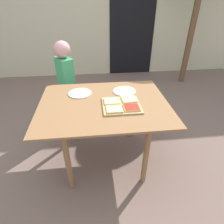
{
  "coord_description": "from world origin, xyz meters",
  "views": [
    {
      "loc": [
        -0.09,
        -1.48,
        1.54
      ],
      "look_at": [
        0.08,
        0.0,
        0.58
      ],
      "focal_mm": 30.15,
      "sensor_mm": 36.0,
      "label": 1
    }
  ],
  "objects_px": {
    "plate_white_left": "(80,93)",
    "pizza_slice_far_right": "(129,99)",
    "pizza_slice_near_left": "(114,109)",
    "pizza_slice_far_left": "(112,101)",
    "dining_table": "(104,112)",
    "cutting_board": "(121,105)",
    "pizza_slice_near_right": "(132,108)",
    "plate_white_right": "(124,91)",
    "child_left": "(66,78)"
  },
  "relations": [
    {
      "from": "pizza_slice_near_right",
      "to": "plate_white_right",
      "type": "height_order",
      "value": "pizza_slice_near_right"
    },
    {
      "from": "pizza_slice_far_right",
      "to": "child_left",
      "type": "distance_m",
      "value": 0.97
    },
    {
      "from": "cutting_board",
      "to": "child_left",
      "type": "distance_m",
      "value": 0.98
    },
    {
      "from": "pizza_slice_near_left",
      "to": "child_left",
      "type": "bearing_deg",
      "value": 119.19
    },
    {
      "from": "pizza_slice_near_left",
      "to": "plate_white_left",
      "type": "bearing_deg",
      "value": 129.66
    },
    {
      "from": "pizza_slice_far_right",
      "to": "pizza_slice_near_right",
      "type": "distance_m",
      "value": 0.15
    },
    {
      "from": "dining_table",
      "to": "child_left",
      "type": "relative_size",
      "value": 1.07
    },
    {
      "from": "dining_table",
      "to": "cutting_board",
      "type": "height_order",
      "value": "cutting_board"
    },
    {
      "from": "dining_table",
      "to": "child_left",
      "type": "distance_m",
      "value": 0.84
    },
    {
      "from": "pizza_slice_far_right",
      "to": "child_left",
      "type": "relative_size",
      "value": 0.13
    },
    {
      "from": "dining_table",
      "to": "pizza_slice_far_right",
      "type": "distance_m",
      "value": 0.26
    },
    {
      "from": "dining_table",
      "to": "plate_white_left",
      "type": "distance_m",
      "value": 0.32
    },
    {
      "from": "pizza_slice_near_left",
      "to": "plate_white_right",
      "type": "bearing_deg",
      "value": 67.83
    },
    {
      "from": "pizza_slice_near_right",
      "to": "child_left",
      "type": "xyz_separation_m",
      "value": [
        -0.64,
        0.87,
        -0.07
      ]
    },
    {
      "from": "pizza_slice_far_left",
      "to": "pizza_slice_near_left",
      "type": "height_order",
      "value": "same"
    },
    {
      "from": "dining_table",
      "to": "pizza_slice_near_left",
      "type": "xyz_separation_m",
      "value": [
        0.08,
        -0.15,
        0.12
      ]
    },
    {
      "from": "pizza_slice_far_left",
      "to": "plate_white_left",
      "type": "xyz_separation_m",
      "value": [
        -0.29,
        0.22,
        -0.02
      ]
    },
    {
      "from": "plate_white_left",
      "to": "pizza_slice_near_right",
      "type": "bearing_deg",
      "value": -38.19
    },
    {
      "from": "dining_table",
      "to": "pizza_slice_far_right",
      "type": "relative_size",
      "value": 8.07
    },
    {
      "from": "pizza_slice_far_right",
      "to": "plate_white_right",
      "type": "distance_m",
      "value": 0.2
    },
    {
      "from": "pizza_slice_far_left",
      "to": "dining_table",
      "type": "bearing_deg",
      "value": 168.53
    },
    {
      "from": "cutting_board",
      "to": "pizza_slice_near_right",
      "type": "relative_size",
      "value": 2.38
    },
    {
      "from": "pizza_slice_far_right",
      "to": "pizza_slice_near_right",
      "type": "height_order",
      "value": "same"
    },
    {
      "from": "plate_white_right",
      "to": "pizza_slice_near_right",
      "type": "bearing_deg",
      "value": -89.35
    },
    {
      "from": "dining_table",
      "to": "pizza_slice_near_left",
      "type": "relative_size",
      "value": 8.52
    },
    {
      "from": "cutting_board",
      "to": "pizza_slice_near_right",
      "type": "height_order",
      "value": "pizza_slice_near_right"
    },
    {
      "from": "dining_table",
      "to": "cutting_board",
      "type": "distance_m",
      "value": 0.2
    },
    {
      "from": "pizza_slice_far_left",
      "to": "child_left",
      "type": "bearing_deg",
      "value": 123.04
    },
    {
      "from": "plate_white_left",
      "to": "pizza_slice_far_right",
      "type": "bearing_deg",
      "value": -24.4
    },
    {
      "from": "pizza_slice_near_right",
      "to": "pizza_slice_near_left",
      "type": "distance_m",
      "value": 0.15
    },
    {
      "from": "dining_table",
      "to": "pizza_slice_near_right",
      "type": "bearing_deg",
      "value": -32.06
    },
    {
      "from": "pizza_slice_far_right",
      "to": "pizza_slice_near_left",
      "type": "bearing_deg",
      "value": -135.03
    },
    {
      "from": "pizza_slice_near_left",
      "to": "plate_white_left",
      "type": "distance_m",
      "value": 0.47
    },
    {
      "from": "dining_table",
      "to": "pizza_slice_far_right",
      "type": "bearing_deg",
      "value": 1.02
    },
    {
      "from": "pizza_slice_near_left",
      "to": "pizza_slice_far_left",
      "type": "bearing_deg",
      "value": 93.53
    },
    {
      "from": "dining_table",
      "to": "pizza_slice_near_right",
      "type": "xyz_separation_m",
      "value": [
        0.23,
        -0.14,
        0.12
      ]
    },
    {
      "from": "pizza_slice_near_right",
      "to": "pizza_slice_far_left",
      "type": "height_order",
      "value": "same"
    },
    {
      "from": "cutting_board",
      "to": "pizza_slice_far_right",
      "type": "distance_m",
      "value": 0.11
    },
    {
      "from": "pizza_slice_near_right",
      "to": "plate_white_right",
      "type": "relative_size",
      "value": 0.61
    },
    {
      "from": "dining_table",
      "to": "pizza_slice_far_left",
      "type": "bearing_deg",
      "value": -11.47
    },
    {
      "from": "plate_white_right",
      "to": "dining_table",
      "type": "bearing_deg",
      "value": -137.35
    },
    {
      "from": "pizza_slice_far_right",
      "to": "pizza_slice_far_left",
      "type": "xyz_separation_m",
      "value": [
        -0.16,
        -0.02,
        0.0
      ]
    },
    {
      "from": "cutting_board",
      "to": "plate_white_left",
      "type": "xyz_separation_m",
      "value": [
        -0.37,
        0.28,
        -0.0
      ]
    },
    {
      "from": "cutting_board",
      "to": "plate_white_right",
      "type": "relative_size",
      "value": 1.46
    },
    {
      "from": "cutting_board",
      "to": "plate_white_left",
      "type": "distance_m",
      "value": 0.47
    },
    {
      "from": "cutting_board",
      "to": "pizza_slice_far_left",
      "type": "bearing_deg",
      "value": 143.56
    },
    {
      "from": "cutting_board",
      "to": "dining_table",
      "type": "bearing_deg",
      "value": 153.92
    },
    {
      "from": "dining_table",
      "to": "plate_white_left",
      "type": "relative_size",
      "value": 5.14
    },
    {
      "from": "plate_white_left",
      "to": "pizza_slice_far_left",
      "type": "bearing_deg",
      "value": -37.66
    },
    {
      "from": "pizza_slice_near_left",
      "to": "plate_white_right",
      "type": "height_order",
      "value": "pizza_slice_near_left"
    }
  ]
}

